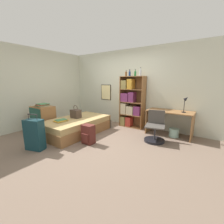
{
  "coord_description": "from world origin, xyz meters",
  "views": [
    {
      "loc": [
        2.57,
        -2.94,
        1.54
      ],
      "look_at": [
        0.39,
        0.2,
        0.75
      ],
      "focal_mm": 24.0,
      "sensor_mm": 36.0,
      "label": 1
    }
  ],
  "objects_px": {
    "bottle_green": "(126,74)",
    "backpack": "(88,134)",
    "waste_bin": "(174,133)",
    "bed": "(77,126)",
    "book_stack_on_bed": "(61,121)",
    "bottle_blue": "(140,73)",
    "desk_lamp": "(186,101)",
    "desk": "(170,118)",
    "dresser": "(43,119)",
    "suitcase": "(34,135)",
    "magazine_pile_on_dresser": "(42,105)",
    "bookcase": "(130,104)",
    "bottle_brown": "(130,74)",
    "bottle_clear": "(135,74)",
    "desk_chair": "(155,132)",
    "handbag": "(76,114)"
  },
  "relations": [
    {
      "from": "bottle_clear",
      "to": "backpack",
      "type": "xyz_separation_m",
      "value": [
        -0.32,
        -1.89,
        -1.54
      ]
    },
    {
      "from": "bookcase",
      "to": "bottle_brown",
      "type": "distance_m",
      "value": 0.98
    },
    {
      "from": "bottle_brown",
      "to": "bottle_green",
      "type": "bearing_deg",
      "value": 162.16
    },
    {
      "from": "bed",
      "to": "suitcase",
      "type": "height_order",
      "value": "suitcase"
    },
    {
      "from": "bottle_clear",
      "to": "desk_chair",
      "type": "distance_m",
      "value": 1.99
    },
    {
      "from": "bed",
      "to": "desk",
      "type": "height_order",
      "value": "desk"
    },
    {
      "from": "bottle_blue",
      "to": "bottle_green",
      "type": "bearing_deg",
      "value": 174.89
    },
    {
      "from": "bottle_blue",
      "to": "waste_bin",
      "type": "bearing_deg",
      "value": -6.8
    },
    {
      "from": "bottle_green",
      "to": "bottle_clear",
      "type": "relative_size",
      "value": 0.94
    },
    {
      "from": "bed",
      "to": "bottle_green",
      "type": "distance_m",
      "value": 2.31
    },
    {
      "from": "dresser",
      "to": "bottle_green",
      "type": "distance_m",
      "value": 3.01
    },
    {
      "from": "desk_lamp",
      "to": "backpack",
      "type": "bearing_deg",
      "value": -136.92
    },
    {
      "from": "bed",
      "to": "bottle_clear",
      "type": "relative_size",
      "value": 9.15
    },
    {
      "from": "bottle_green",
      "to": "backpack",
      "type": "bearing_deg",
      "value": -89.39
    },
    {
      "from": "suitcase",
      "to": "waste_bin",
      "type": "distance_m",
      "value": 3.6
    },
    {
      "from": "book_stack_on_bed",
      "to": "desk_lamp",
      "type": "distance_m",
      "value": 3.4
    },
    {
      "from": "desk_lamp",
      "to": "bottle_green",
      "type": "bearing_deg",
      "value": 175.72
    },
    {
      "from": "bookcase",
      "to": "bed",
      "type": "bearing_deg",
      "value": -123.37
    },
    {
      "from": "backpack",
      "to": "waste_bin",
      "type": "bearing_deg",
      "value": 45.77
    },
    {
      "from": "handbag",
      "to": "backpack",
      "type": "relative_size",
      "value": 0.81
    },
    {
      "from": "suitcase",
      "to": "bottle_blue",
      "type": "bearing_deg",
      "value": 65.38
    },
    {
      "from": "magazine_pile_on_dresser",
      "to": "bottle_brown",
      "type": "distance_m",
      "value": 2.88
    },
    {
      "from": "bottle_brown",
      "to": "dresser",
      "type": "bearing_deg",
      "value": -135.14
    },
    {
      "from": "magazine_pile_on_dresser",
      "to": "bookcase",
      "type": "relative_size",
      "value": 0.2
    },
    {
      "from": "book_stack_on_bed",
      "to": "bottle_blue",
      "type": "relative_size",
      "value": 1.39
    },
    {
      "from": "book_stack_on_bed",
      "to": "dresser",
      "type": "distance_m",
      "value": 0.88
    },
    {
      "from": "magazine_pile_on_dresser",
      "to": "dresser",
      "type": "bearing_deg",
      "value": 170.76
    },
    {
      "from": "suitcase",
      "to": "bottle_blue",
      "type": "xyz_separation_m",
      "value": [
        1.28,
        2.78,
        1.44
      ]
    },
    {
      "from": "bed",
      "to": "desk_chair",
      "type": "distance_m",
      "value": 2.26
    },
    {
      "from": "desk_lamp",
      "to": "backpack",
      "type": "distance_m",
      "value": 2.68
    },
    {
      "from": "dresser",
      "to": "desk",
      "type": "bearing_deg",
      "value": 29.42
    },
    {
      "from": "dresser",
      "to": "bottle_clear",
      "type": "relative_size",
      "value": 3.68
    },
    {
      "from": "suitcase",
      "to": "dresser",
      "type": "relative_size",
      "value": 1.06
    },
    {
      "from": "book_stack_on_bed",
      "to": "backpack",
      "type": "xyz_separation_m",
      "value": [
        0.93,
        0.09,
        -0.23
      ]
    },
    {
      "from": "book_stack_on_bed",
      "to": "magazine_pile_on_dresser",
      "type": "distance_m",
      "value": 0.91
    },
    {
      "from": "desk",
      "to": "desk_lamp",
      "type": "distance_m",
      "value": 0.63
    },
    {
      "from": "bookcase",
      "to": "bottle_green",
      "type": "relative_size",
      "value": 8.42
    },
    {
      "from": "book_stack_on_bed",
      "to": "desk_chair",
      "type": "distance_m",
      "value": 2.55
    },
    {
      "from": "magazine_pile_on_dresser",
      "to": "bottle_clear",
      "type": "distance_m",
      "value": 3.03
    },
    {
      "from": "bed",
      "to": "magazine_pile_on_dresser",
      "type": "relative_size",
      "value": 5.65
    },
    {
      "from": "magazine_pile_on_dresser",
      "to": "bottle_brown",
      "type": "height_order",
      "value": "bottle_brown"
    },
    {
      "from": "handbag",
      "to": "bookcase",
      "type": "bearing_deg",
      "value": 53.41
    },
    {
      "from": "handbag",
      "to": "backpack",
      "type": "distance_m",
      "value": 1.07
    },
    {
      "from": "bookcase",
      "to": "desk_lamp",
      "type": "height_order",
      "value": "bookcase"
    },
    {
      "from": "bed",
      "to": "book_stack_on_bed",
      "type": "bearing_deg",
      "value": -101.18
    },
    {
      "from": "bottle_brown",
      "to": "bed",
      "type": "bearing_deg",
      "value": -123.83
    },
    {
      "from": "bottle_blue",
      "to": "dresser",
      "type": "bearing_deg",
      "value": -140.06
    },
    {
      "from": "suitcase",
      "to": "desk_chair",
      "type": "bearing_deg",
      "value": 44.54
    },
    {
      "from": "bed",
      "to": "handbag",
      "type": "relative_size",
      "value": 5.02
    },
    {
      "from": "magazine_pile_on_dresser",
      "to": "desk",
      "type": "height_order",
      "value": "magazine_pile_on_dresser"
    }
  ]
}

